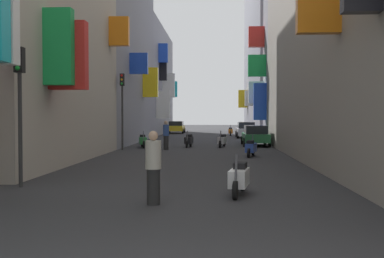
{
  "coord_description": "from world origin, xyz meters",
  "views": [
    {
      "loc": [
        1.17,
        -3.46,
        2.13
      ],
      "look_at": [
        -0.21,
        22.0,
        1.37
      ],
      "focal_mm": 42.46,
      "sensor_mm": 36.0,
      "label": 1
    }
  ],
  "objects_px": {
    "parked_car_green": "(255,135)",
    "scooter_silver": "(222,140)",
    "scooter_blue": "(251,148)",
    "traffic_light_far_corner": "(122,99)",
    "parked_car_yellow": "(176,127)",
    "scooter_orange": "(230,131)",
    "scooter_white": "(239,178)",
    "traffic_light_near_corner": "(20,92)",
    "scooter_green": "(143,141)",
    "scooter_black": "(189,140)",
    "parked_car_silver": "(246,130)",
    "pedestrian_crossing": "(153,168)",
    "pedestrian_near_left": "(166,135)"
  },
  "relations": [
    {
      "from": "traffic_light_near_corner",
      "to": "traffic_light_far_corner",
      "type": "relative_size",
      "value": 0.88
    },
    {
      "from": "pedestrian_crossing",
      "to": "traffic_light_far_corner",
      "type": "xyz_separation_m",
      "value": [
        -4.3,
        16.98,
        2.3
      ]
    },
    {
      "from": "scooter_orange",
      "to": "scooter_white",
      "type": "bearing_deg",
      "value": -91.38
    },
    {
      "from": "parked_car_green",
      "to": "scooter_silver",
      "type": "distance_m",
      "value": 2.85
    },
    {
      "from": "traffic_light_near_corner",
      "to": "scooter_silver",
      "type": "bearing_deg",
      "value": 70.35
    },
    {
      "from": "scooter_blue",
      "to": "scooter_white",
      "type": "distance_m",
      "value": 11.5
    },
    {
      "from": "parked_car_yellow",
      "to": "scooter_black",
      "type": "relative_size",
      "value": 2.32
    },
    {
      "from": "scooter_orange",
      "to": "scooter_silver",
      "type": "bearing_deg",
      "value": -93.53
    },
    {
      "from": "parked_car_green",
      "to": "parked_car_yellow",
      "type": "height_order",
      "value": "parked_car_yellow"
    },
    {
      "from": "scooter_black",
      "to": "scooter_silver",
      "type": "relative_size",
      "value": 1.0
    },
    {
      "from": "traffic_light_near_corner",
      "to": "traffic_light_far_corner",
      "type": "xyz_separation_m",
      "value": [
        0.01,
        14.56,
        0.35
      ]
    },
    {
      "from": "parked_car_green",
      "to": "scooter_white",
      "type": "bearing_deg",
      "value": -96.07
    },
    {
      "from": "parked_car_green",
      "to": "scooter_orange",
      "type": "bearing_deg",
      "value": 94.42
    },
    {
      "from": "traffic_light_far_corner",
      "to": "parked_car_green",
      "type": "bearing_deg",
      "value": 27.24
    },
    {
      "from": "parked_car_yellow",
      "to": "pedestrian_crossing",
      "type": "xyz_separation_m",
      "value": [
        3.37,
        -43.85,
        0.12
      ]
    },
    {
      "from": "scooter_orange",
      "to": "traffic_light_far_corner",
      "type": "height_order",
      "value": "traffic_light_far_corner"
    },
    {
      "from": "scooter_silver",
      "to": "traffic_light_near_corner",
      "type": "xyz_separation_m",
      "value": [
        -6.2,
        -17.37,
        2.37
      ]
    },
    {
      "from": "parked_car_yellow",
      "to": "scooter_silver",
      "type": "relative_size",
      "value": 2.33
    },
    {
      "from": "parked_car_silver",
      "to": "pedestrian_crossing",
      "type": "height_order",
      "value": "pedestrian_crossing"
    },
    {
      "from": "parked_car_green",
      "to": "scooter_orange",
      "type": "distance_m",
      "value": 16.22
    },
    {
      "from": "scooter_orange",
      "to": "traffic_light_far_corner",
      "type": "distance_m",
      "value": 21.98
    },
    {
      "from": "scooter_blue",
      "to": "traffic_light_far_corner",
      "type": "relative_size",
      "value": 0.41
    },
    {
      "from": "parked_car_silver",
      "to": "pedestrian_crossing",
      "type": "distance_m",
      "value": 33.24
    },
    {
      "from": "scooter_black",
      "to": "traffic_light_far_corner",
      "type": "xyz_separation_m",
      "value": [
        -3.95,
        -2.66,
        2.72
      ]
    },
    {
      "from": "scooter_silver",
      "to": "scooter_orange",
      "type": "bearing_deg",
      "value": 86.47
    },
    {
      "from": "parked_car_yellow",
      "to": "scooter_orange",
      "type": "xyz_separation_m",
      "value": [
        6.35,
        -6.31,
        -0.3
      ]
    },
    {
      "from": "scooter_green",
      "to": "scooter_orange",
      "type": "distance_m",
      "value": 19.49
    },
    {
      "from": "parked_car_green",
      "to": "traffic_light_far_corner",
      "type": "bearing_deg",
      "value": -152.76
    },
    {
      "from": "scooter_orange",
      "to": "pedestrian_near_left",
      "type": "xyz_separation_m",
      "value": [
        -4.62,
        -20.14,
        0.44
      ]
    },
    {
      "from": "scooter_blue",
      "to": "scooter_white",
      "type": "height_order",
      "value": "same"
    },
    {
      "from": "traffic_light_far_corner",
      "to": "scooter_white",
      "type": "bearing_deg",
      "value": -67.57
    },
    {
      "from": "scooter_orange",
      "to": "pedestrian_crossing",
      "type": "height_order",
      "value": "pedestrian_crossing"
    },
    {
      "from": "parked_car_yellow",
      "to": "traffic_light_near_corner",
      "type": "distance_m",
      "value": 41.49
    },
    {
      "from": "scooter_silver",
      "to": "traffic_light_far_corner",
      "type": "xyz_separation_m",
      "value": [
        -6.19,
        -2.81,
        2.72
      ]
    },
    {
      "from": "parked_car_green",
      "to": "scooter_blue",
      "type": "xyz_separation_m",
      "value": [
        -0.95,
        -8.5,
        -0.29
      ]
    },
    {
      "from": "scooter_green",
      "to": "scooter_white",
      "type": "relative_size",
      "value": 1.0
    },
    {
      "from": "parked_car_green",
      "to": "scooter_black",
      "type": "distance_m",
      "value": 4.92
    },
    {
      "from": "scooter_blue",
      "to": "pedestrian_near_left",
      "type": "bearing_deg",
      "value": 137.46
    },
    {
      "from": "parked_car_green",
      "to": "scooter_blue",
      "type": "distance_m",
      "value": 8.55
    },
    {
      "from": "scooter_silver",
      "to": "scooter_blue",
      "type": "height_order",
      "value": "same"
    },
    {
      "from": "scooter_black",
      "to": "scooter_orange",
      "type": "xyz_separation_m",
      "value": [
        3.34,
        17.9,
        0.0
      ]
    },
    {
      "from": "scooter_white",
      "to": "pedestrian_crossing",
      "type": "distance_m",
      "value": 2.59
    },
    {
      "from": "scooter_green",
      "to": "parked_car_green",
      "type": "bearing_deg",
      "value": 16.46
    },
    {
      "from": "scooter_green",
      "to": "traffic_light_near_corner",
      "type": "bearing_deg",
      "value": -93.18
    },
    {
      "from": "parked_car_yellow",
      "to": "traffic_light_far_corner",
      "type": "xyz_separation_m",
      "value": [
        -0.94,
        -26.87,
        2.42
      ]
    },
    {
      "from": "scooter_black",
      "to": "traffic_light_far_corner",
      "type": "height_order",
      "value": "traffic_light_far_corner"
    },
    {
      "from": "parked_car_green",
      "to": "scooter_silver",
      "type": "bearing_deg",
      "value": -145.92
    },
    {
      "from": "pedestrian_crossing",
      "to": "traffic_light_far_corner",
      "type": "bearing_deg",
      "value": 104.22
    },
    {
      "from": "scooter_green",
      "to": "scooter_black",
      "type": "distance_m",
      "value": 3.07
    },
    {
      "from": "scooter_black",
      "to": "scooter_white",
      "type": "relative_size",
      "value": 0.91
    }
  ]
}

